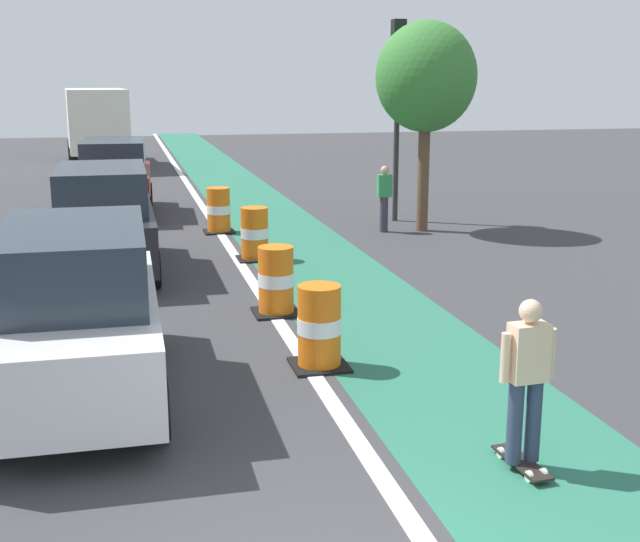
{
  "coord_description": "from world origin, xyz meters",
  "views": [
    {
      "loc": [
        -1.32,
        -4.93,
        3.67
      ],
      "look_at": [
        1.23,
        5.7,
        1.1
      ],
      "focal_mm": 46.2,
      "sensor_mm": 36.0,
      "label": 1
    }
  ],
  "objects_px": {
    "delivery_truck_down_block": "(96,122)",
    "traffic_light_corner": "(398,85)",
    "traffic_barrel_front": "(319,327)",
    "parked_suv_nearest": "(76,312)",
    "street_tree_sidewalk": "(426,78)",
    "traffic_barrel_far": "(219,211)",
    "parked_suv_second": "(104,220)",
    "pedestrian_crossing": "(384,197)",
    "traffic_barrel_back": "(255,234)",
    "parked_suv_third": "(115,177)",
    "traffic_barrel_mid": "(276,281)",
    "skateboarder_on_lane": "(527,379)"
  },
  "relations": [
    {
      "from": "traffic_barrel_mid",
      "to": "street_tree_sidewalk",
      "type": "xyz_separation_m",
      "value": [
        4.84,
        6.39,
        3.14
      ]
    },
    {
      "from": "skateboarder_on_lane",
      "to": "traffic_barrel_mid",
      "type": "xyz_separation_m",
      "value": [
        -1.32,
        5.82,
        -0.38
      ]
    },
    {
      "from": "parked_suv_nearest",
      "to": "traffic_barrel_front",
      "type": "relative_size",
      "value": 4.23
    },
    {
      "from": "traffic_barrel_back",
      "to": "traffic_light_corner",
      "type": "bearing_deg",
      "value": 41.61
    },
    {
      "from": "parked_suv_third",
      "to": "street_tree_sidewalk",
      "type": "bearing_deg",
      "value": -30.34
    },
    {
      "from": "traffic_barrel_far",
      "to": "traffic_barrel_mid",
      "type": "bearing_deg",
      "value": -89.57
    },
    {
      "from": "parked_suv_nearest",
      "to": "traffic_barrel_mid",
      "type": "bearing_deg",
      "value": 45.02
    },
    {
      "from": "traffic_barrel_far",
      "to": "pedestrian_crossing",
      "type": "xyz_separation_m",
      "value": [
        3.92,
        -0.87,
        0.33
      ]
    },
    {
      "from": "parked_suv_nearest",
      "to": "street_tree_sidewalk",
      "type": "relative_size",
      "value": 0.92
    },
    {
      "from": "traffic_barrel_front",
      "to": "pedestrian_crossing",
      "type": "distance_m",
      "value": 9.78
    },
    {
      "from": "street_tree_sidewalk",
      "to": "parked_suv_third",
      "type": "bearing_deg",
      "value": 149.66
    },
    {
      "from": "traffic_barrel_mid",
      "to": "pedestrian_crossing",
      "type": "height_order",
      "value": "pedestrian_crossing"
    },
    {
      "from": "traffic_barrel_front",
      "to": "skateboarder_on_lane",
      "type": "bearing_deg",
      "value": -69.34
    },
    {
      "from": "skateboarder_on_lane",
      "to": "parked_suv_nearest",
      "type": "bearing_deg",
      "value": 145.08
    },
    {
      "from": "traffic_barrel_back",
      "to": "parked_suv_nearest",
      "type": "bearing_deg",
      "value": -114.69
    },
    {
      "from": "traffic_barrel_mid",
      "to": "traffic_barrel_back",
      "type": "bearing_deg",
      "value": 85.68
    },
    {
      "from": "parked_suv_nearest",
      "to": "street_tree_sidewalk",
      "type": "bearing_deg",
      "value": 50.23
    },
    {
      "from": "skateboarder_on_lane",
      "to": "pedestrian_crossing",
      "type": "distance_m",
      "value": 12.53
    },
    {
      "from": "parked_suv_nearest",
      "to": "pedestrian_crossing",
      "type": "distance_m",
      "value": 11.52
    },
    {
      "from": "skateboarder_on_lane",
      "to": "traffic_light_corner",
      "type": "height_order",
      "value": "traffic_light_corner"
    },
    {
      "from": "delivery_truck_down_block",
      "to": "traffic_barrel_front",
      "type": "bearing_deg",
      "value": -82.87
    },
    {
      "from": "parked_suv_second",
      "to": "traffic_light_corner",
      "type": "distance_m",
      "value": 8.86
    },
    {
      "from": "traffic_light_corner",
      "to": "delivery_truck_down_block",
      "type": "bearing_deg",
      "value": 115.94
    },
    {
      "from": "traffic_barrel_front",
      "to": "delivery_truck_down_block",
      "type": "height_order",
      "value": "delivery_truck_down_block"
    },
    {
      "from": "skateboarder_on_lane",
      "to": "delivery_truck_down_block",
      "type": "height_order",
      "value": "delivery_truck_down_block"
    },
    {
      "from": "skateboarder_on_lane",
      "to": "traffic_barrel_back",
      "type": "bearing_deg",
      "value": 95.84
    },
    {
      "from": "parked_suv_second",
      "to": "delivery_truck_down_block",
      "type": "bearing_deg",
      "value": 91.64
    },
    {
      "from": "parked_suv_second",
      "to": "parked_suv_nearest",
      "type": "bearing_deg",
      "value": -91.92
    },
    {
      "from": "traffic_barrel_front",
      "to": "traffic_barrel_back",
      "type": "relative_size",
      "value": 1.0
    },
    {
      "from": "parked_suv_nearest",
      "to": "traffic_light_corner",
      "type": "xyz_separation_m",
      "value": [
        7.54,
        10.81,
        2.47
      ]
    },
    {
      "from": "parked_suv_nearest",
      "to": "delivery_truck_down_block",
      "type": "height_order",
      "value": "delivery_truck_down_block"
    },
    {
      "from": "parked_suv_second",
      "to": "street_tree_sidewalk",
      "type": "height_order",
      "value": "street_tree_sidewalk"
    },
    {
      "from": "delivery_truck_down_block",
      "to": "traffic_barrel_back",
      "type": "bearing_deg",
      "value": -79.96
    },
    {
      "from": "parked_suv_second",
      "to": "pedestrian_crossing",
      "type": "distance_m",
      "value": 7.14
    },
    {
      "from": "traffic_barrel_back",
      "to": "delivery_truck_down_block",
      "type": "xyz_separation_m",
      "value": [
        -3.56,
        20.14,
        1.31
      ]
    },
    {
      "from": "traffic_barrel_front",
      "to": "delivery_truck_down_block",
      "type": "bearing_deg",
      "value": 97.13
    },
    {
      "from": "skateboarder_on_lane",
      "to": "traffic_barrel_front",
      "type": "distance_m",
      "value": 3.49
    },
    {
      "from": "traffic_barrel_back",
      "to": "pedestrian_crossing",
      "type": "distance_m",
      "value": 4.31
    },
    {
      "from": "parked_suv_nearest",
      "to": "delivery_truck_down_block",
      "type": "xyz_separation_m",
      "value": [
        -0.37,
        27.08,
        0.81
      ]
    },
    {
      "from": "parked_suv_third",
      "to": "traffic_barrel_front",
      "type": "distance_m",
      "value": 13.5
    },
    {
      "from": "traffic_barrel_far",
      "to": "street_tree_sidewalk",
      "type": "bearing_deg",
      "value": -10.72
    },
    {
      "from": "parked_suv_nearest",
      "to": "traffic_barrel_mid",
      "type": "xyz_separation_m",
      "value": [
        2.89,
        2.89,
        -0.5
      ]
    },
    {
      "from": "traffic_barrel_front",
      "to": "traffic_barrel_mid",
      "type": "height_order",
      "value": "same"
    },
    {
      "from": "skateboarder_on_lane",
      "to": "traffic_barrel_back",
      "type": "xyz_separation_m",
      "value": [
        -1.01,
        9.88,
        -0.38
      ]
    },
    {
      "from": "traffic_barrel_far",
      "to": "street_tree_sidewalk",
      "type": "distance_m",
      "value": 5.88
    },
    {
      "from": "delivery_truck_down_block",
      "to": "traffic_light_corner",
      "type": "bearing_deg",
      "value": -64.06
    },
    {
      "from": "skateboarder_on_lane",
      "to": "street_tree_sidewalk",
      "type": "xyz_separation_m",
      "value": [
        3.52,
        12.21,
        2.76
      ]
    },
    {
      "from": "skateboarder_on_lane",
      "to": "parked_suv_third",
      "type": "bearing_deg",
      "value": 102.94
    },
    {
      "from": "traffic_light_corner",
      "to": "pedestrian_crossing",
      "type": "relative_size",
      "value": 3.17
    },
    {
      "from": "traffic_barrel_far",
      "to": "delivery_truck_down_block",
      "type": "xyz_separation_m",
      "value": [
        -3.2,
        16.87,
        1.31
      ]
    }
  ]
}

